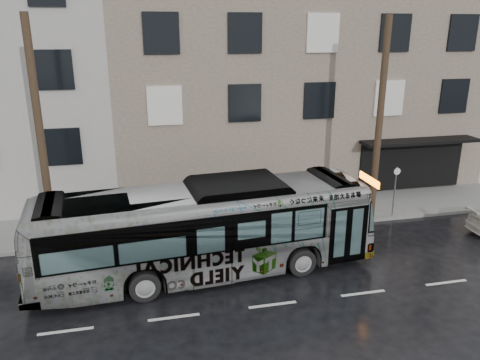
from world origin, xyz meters
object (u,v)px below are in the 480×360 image
at_px(utility_pole_front, 379,123).
at_px(sign_post, 394,192).
at_px(utility_pole_rear, 41,138).
at_px(bus, 206,229).

distance_m(utility_pole_front, sign_post, 3.48).
xyz_separation_m(utility_pole_rear, bus, (5.73, -3.18, -2.94)).
height_order(utility_pole_front, sign_post, utility_pole_front).
bearing_deg(bus, utility_pole_rear, 56.11).
distance_m(utility_pole_rear, bus, 7.18).
bearing_deg(bus, utility_pole_front, -73.82).
bearing_deg(sign_post, bus, -161.24).
distance_m(utility_pole_rear, sign_post, 15.46).
relative_size(utility_pole_front, utility_pole_rear, 1.00).
relative_size(utility_pole_front, sign_post, 3.75).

